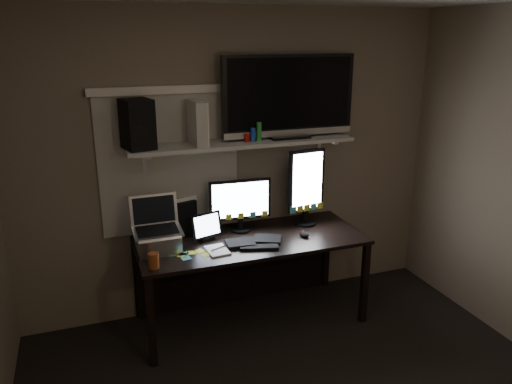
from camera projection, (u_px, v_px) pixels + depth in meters
name	position (u px, v px, depth m)	size (l,w,h in m)	color
back_wall	(236.00, 164.00, 4.14)	(3.60, 3.60, 0.00)	#736752
window_blinds	(170.00, 164.00, 3.93)	(1.10, 0.02, 1.10)	beige
desk	(246.00, 253.00, 4.12)	(1.80, 0.75, 0.73)	black
wall_shelf	(242.00, 143.00, 3.92)	(1.80, 0.35, 0.03)	#B6B5B1
monitor_landscape	(240.00, 205.00, 4.05)	(0.51, 0.05, 0.45)	black
monitor_portrait	(306.00, 187.00, 4.17)	(0.33, 0.06, 0.66)	black
keyboard	(254.00, 241.00, 3.87)	(0.45, 0.18, 0.03)	black
mouse	(304.00, 234.00, 3.99)	(0.06, 0.10, 0.04)	black
notepad	(217.00, 250.00, 3.73)	(0.15, 0.21, 0.01)	white
tablet	(207.00, 226.00, 3.90)	(0.26, 0.11, 0.22)	black
file_sorter	(182.00, 216.00, 4.04)	(0.23, 0.10, 0.29)	black
laptop	(157.00, 226.00, 3.67)	(0.35, 0.29, 0.40)	silver
cup	(154.00, 261.00, 3.44)	(0.08, 0.08, 0.11)	brown
sticky_notes	(186.00, 253.00, 3.68)	(0.29, 0.21, 0.00)	#F1F843
tv	(289.00, 97.00, 3.94)	(1.09, 0.20, 0.66)	black
game_console	(198.00, 123.00, 3.74)	(0.09, 0.28, 0.33)	silver
speaker	(137.00, 124.00, 3.59)	(0.20, 0.24, 0.36)	black
bottles	(253.00, 132.00, 3.87)	(0.24, 0.06, 0.16)	#A50F0C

